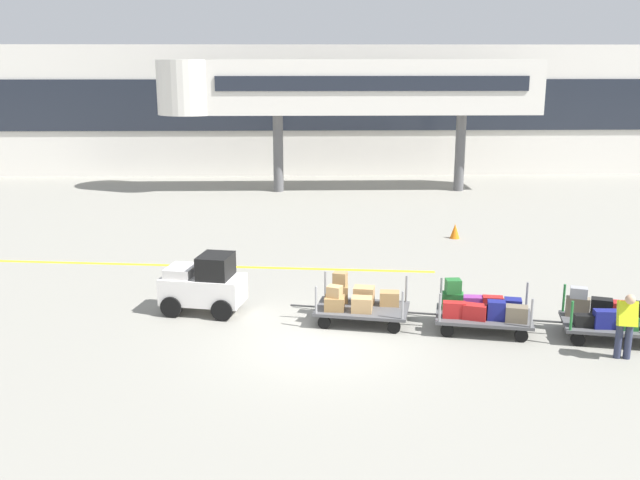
% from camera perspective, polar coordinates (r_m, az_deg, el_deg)
% --- Properties ---
extents(ground_plane, '(120.00, 120.00, 0.00)m').
position_cam_1_polar(ground_plane, '(17.16, -0.08, -8.12)').
color(ground_plane, gray).
extents(apron_lead_line, '(14.83, 1.92, 0.01)m').
position_cam_1_polar(apron_lead_line, '(23.57, -9.34, -2.04)').
color(apron_lead_line, yellow).
rests_on(apron_lead_line, ground_plane).
extents(terminal_building, '(52.91, 2.51, 7.23)m').
position_cam_1_polar(terminal_building, '(41.95, -1.00, 10.22)').
color(terminal_building, silver).
rests_on(terminal_building, ground_plane).
extents(jet_bridge, '(18.63, 3.00, 6.44)m').
position_cam_1_polar(jet_bridge, '(35.93, 1.22, 11.91)').
color(jet_bridge, silver).
rests_on(jet_bridge, ground_plane).
extents(baggage_tug, '(2.29, 1.61, 1.58)m').
position_cam_1_polar(baggage_tug, '(19.15, -9.13, -3.50)').
color(baggage_tug, white).
rests_on(baggage_tug, ground_plane).
extents(baggage_cart_lead, '(3.09, 1.86, 1.19)m').
position_cam_1_polar(baggage_cart_lead, '(18.33, 2.97, -4.90)').
color(baggage_cart_lead, '#4C4C4F').
rests_on(baggage_cart_lead, ground_plane).
extents(baggage_cart_middle, '(3.09, 1.86, 1.17)m').
position_cam_1_polar(baggage_cart_middle, '(18.18, 12.64, -5.41)').
color(baggage_cart_middle, '#4C4C4F').
rests_on(baggage_cart_middle, ground_plane).
extents(baggage_cart_tail, '(3.09, 1.86, 1.13)m').
position_cam_1_polar(baggage_cart_tail, '(18.58, 22.07, -5.69)').
color(baggage_cart_tail, '#4C4C4F').
rests_on(baggage_cart_tail, ground_plane).
extents(baggage_handler, '(0.48, 0.50, 1.56)m').
position_cam_1_polar(baggage_handler, '(17.31, 23.01, -6.02)').
color(baggage_handler, '#2D334C').
rests_on(baggage_handler, ground_plane).
extents(safety_cone_near, '(0.36, 0.36, 0.55)m').
position_cam_1_polar(safety_cone_near, '(27.24, 10.60, 0.70)').
color(safety_cone_near, orange).
rests_on(safety_cone_near, ground_plane).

